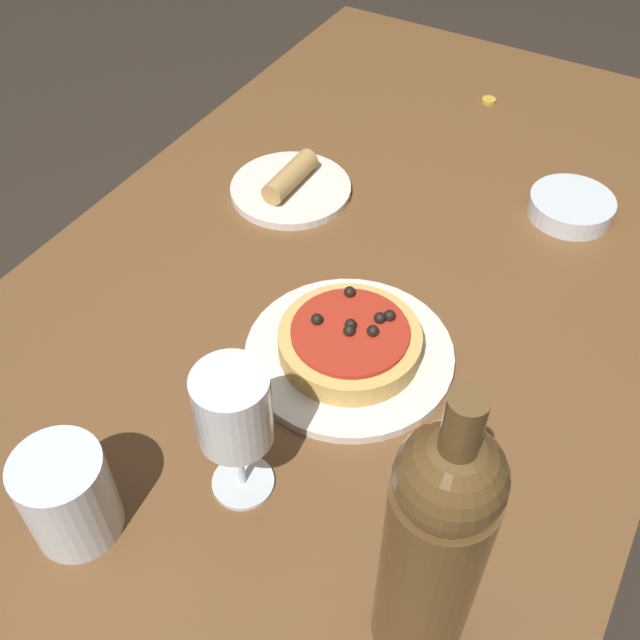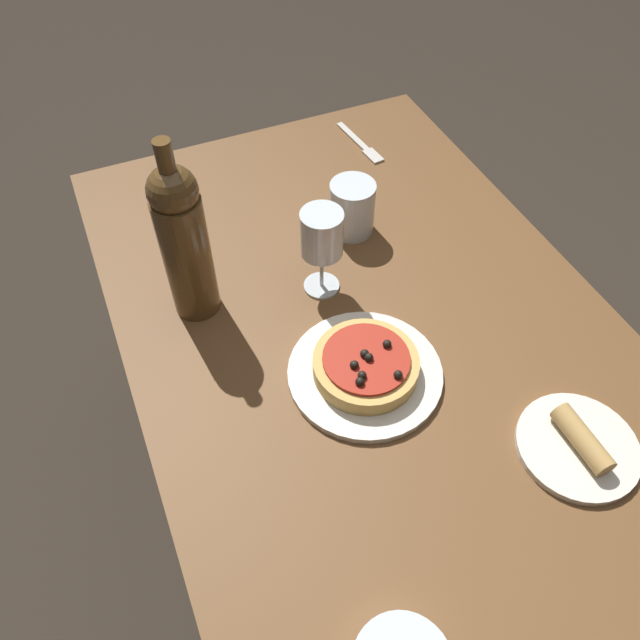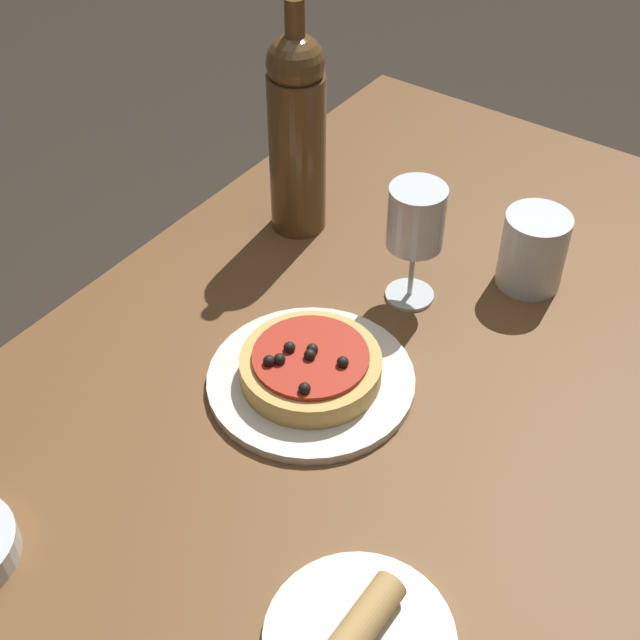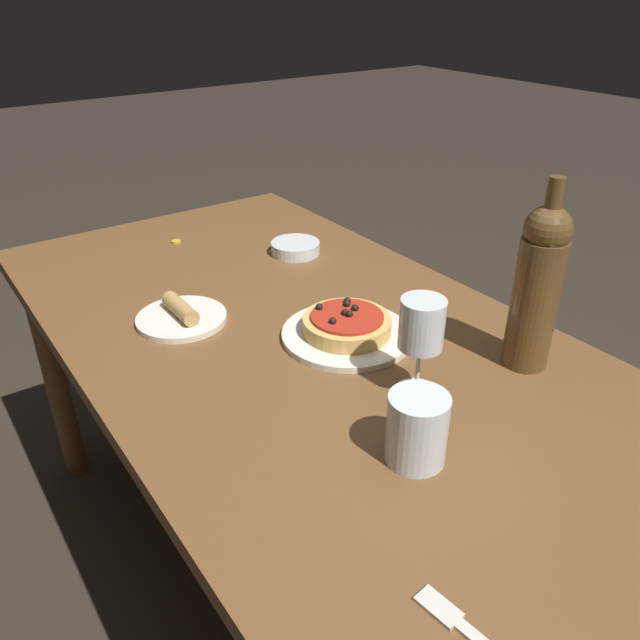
{
  "view_description": "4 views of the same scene",
  "coord_description": "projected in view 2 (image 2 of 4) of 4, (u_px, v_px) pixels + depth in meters",
  "views": [
    {
      "loc": [
        -0.58,
        -0.31,
        1.39
      ],
      "look_at": [
        -0.1,
        -0.04,
        0.8
      ],
      "focal_mm": 42.0,
      "sensor_mm": 36.0,
      "label": 1
    },
    {
      "loc": [
        0.43,
        -0.35,
        1.54
      ],
      "look_at": [
        -0.12,
        -0.11,
        0.81
      ],
      "focal_mm": 35.0,
      "sensor_mm": 36.0,
      "label": 2
    },
    {
      "loc": [
        0.53,
        0.38,
        1.48
      ],
      "look_at": [
        -0.11,
        -0.07,
        0.77
      ],
      "focal_mm": 50.0,
      "sensor_mm": 36.0,
      "label": 3
    },
    {
      "loc": [
        -0.86,
        0.58,
        1.32
      ],
      "look_at": [
        -0.01,
        -0.03,
        0.73
      ],
      "focal_mm": 35.0,
      "sensor_mm": 36.0,
      "label": 4
    }
  ],
  "objects": [
    {
      "name": "dining_table",
      "position": [
        408.0,
        421.0,
        1.04
      ],
      "size": [
        1.56,
        0.81,
        0.71
      ],
      "color": "brown",
      "rests_on": "ground_plane"
    },
    {
      "name": "wine_glass",
      "position": [
        322.0,
        236.0,
        1.03
      ],
      "size": [
        0.07,
        0.07,
        0.17
      ],
      "color": "silver",
      "rests_on": "dining_table"
    },
    {
      "name": "fork",
      "position": [
        361.0,
        145.0,
        1.4
      ],
      "size": [
        0.17,
        0.04,
        0.0
      ],
      "rotation": [
        0.0,
        0.0,
        0.12
      ],
      "color": "beige",
      "rests_on": "dining_table"
    },
    {
      "name": "wine_bottle",
      "position": [
        184.0,
        241.0,
        0.98
      ],
      "size": [
        0.08,
        0.08,
        0.34
      ],
      "color": "brown",
      "rests_on": "dining_table"
    },
    {
      "name": "ground_plane",
      "position": [
        380.0,
        552.0,
        1.53
      ],
      "size": [
        14.0,
        14.0,
        0.0
      ],
      "primitive_type": "plane",
      "color": "#2D261E"
    },
    {
      "name": "pizza",
      "position": [
        366.0,
        365.0,
        0.98
      ],
      "size": [
        0.17,
        0.17,
        0.05
      ],
      "color": "tan",
      "rests_on": "dinner_plate"
    },
    {
      "name": "dinner_plate",
      "position": [
        365.0,
        373.0,
        1.0
      ],
      "size": [
        0.25,
        0.25,
        0.01
      ],
      "color": "silver",
      "rests_on": "dining_table"
    },
    {
      "name": "side_plate",
      "position": [
        578.0,
        445.0,
        0.91
      ],
      "size": [
        0.18,
        0.18,
        0.05
      ],
      "color": "silver",
      "rests_on": "dining_table"
    },
    {
      "name": "water_cup",
      "position": [
        352.0,
        208.0,
        1.18
      ],
      "size": [
        0.09,
        0.09,
        0.11
      ],
      "color": "silver",
      "rests_on": "dining_table"
    }
  ]
}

